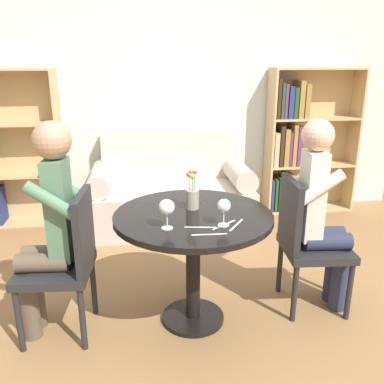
# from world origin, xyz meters

# --- Properties ---
(ground_plane) EXTENTS (16.00, 16.00, 0.00)m
(ground_plane) POSITION_xyz_m (0.00, 0.00, 0.00)
(ground_plane) COLOR olive
(back_wall) EXTENTS (5.20, 0.05, 2.70)m
(back_wall) POSITION_xyz_m (0.00, 2.07, 1.35)
(back_wall) COLOR silver
(back_wall) RESTS_ON ground_plane
(round_table) EXTENTS (0.96, 0.96, 0.74)m
(round_table) POSITION_xyz_m (0.00, 0.00, 0.60)
(round_table) COLOR black
(round_table) RESTS_ON ground_plane
(couch) EXTENTS (1.58, 0.80, 0.92)m
(couch) POSITION_xyz_m (0.00, 1.65, 0.31)
(couch) COLOR beige
(couch) RESTS_ON ground_plane
(bookshelf_right) EXTENTS (0.97, 0.28, 1.55)m
(bookshelf_right) POSITION_xyz_m (1.42, 1.91, 0.76)
(bookshelf_right) COLOR tan
(bookshelf_right) RESTS_ON ground_plane
(chair_left) EXTENTS (0.45, 0.45, 0.90)m
(chair_left) POSITION_xyz_m (-0.76, -0.01, 0.49)
(chair_left) COLOR #232326
(chair_left) RESTS_ON ground_plane
(chair_right) EXTENTS (0.45, 0.45, 0.90)m
(chair_right) POSITION_xyz_m (0.76, 0.07, 0.49)
(chair_right) COLOR #232326
(chair_right) RESTS_ON ground_plane
(person_left) EXTENTS (0.44, 0.36, 1.31)m
(person_left) POSITION_xyz_m (-0.84, 0.00, 0.70)
(person_left) COLOR brown
(person_left) RESTS_ON ground_plane
(person_right) EXTENTS (0.43, 0.36, 1.28)m
(person_right) POSITION_xyz_m (0.85, 0.06, 0.68)
(person_right) COLOR #282D47
(person_right) RESTS_ON ground_plane
(wine_glass_left) EXTENTS (0.09, 0.09, 0.17)m
(wine_glass_left) POSITION_xyz_m (-0.17, -0.20, 0.86)
(wine_glass_left) COLOR white
(wine_glass_left) RESTS_ON round_table
(wine_glass_right) EXTENTS (0.07, 0.07, 0.15)m
(wine_glass_right) POSITION_xyz_m (0.14, -0.20, 0.85)
(wine_glass_right) COLOR white
(wine_glass_right) RESTS_ON round_table
(flower_vase) EXTENTS (0.08, 0.08, 0.26)m
(flower_vase) POSITION_xyz_m (0.01, 0.09, 0.83)
(flower_vase) COLOR #9E9384
(flower_vase) RESTS_ON round_table
(knife_left_setting) EXTENTS (0.19, 0.02, 0.00)m
(knife_left_setting) POSITION_xyz_m (0.04, -0.32, 0.74)
(knife_left_setting) COLOR silver
(knife_left_setting) RESTS_ON round_table
(fork_left_setting) EXTENTS (0.16, 0.13, 0.00)m
(fork_left_setting) POSITION_xyz_m (0.15, -0.20, 0.74)
(fork_left_setting) COLOR silver
(fork_left_setting) RESTS_ON round_table
(knife_right_setting) EXTENTS (0.12, 0.16, 0.00)m
(knife_right_setting) POSITION_xyz_m (0.21, -0.21, 0.74)
(knife_right_setting) COLOR silver
(knife_right_setting) RESTS_ON round_table
(fork_right_setting) EXTENTS (0.19, 0.04, 0.00)m
(fork_right_setting) POSITION_xyz_m (0.02, -0.22, 0.74)
(fork_right_setting) COLOR silver
(fork_right_setting) RESTS_ON round_table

